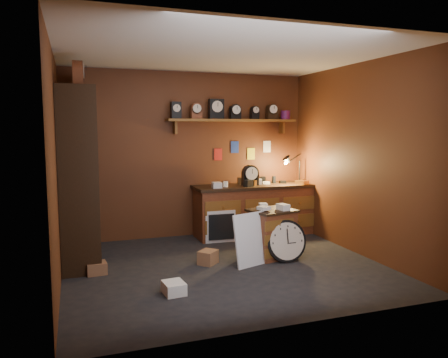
% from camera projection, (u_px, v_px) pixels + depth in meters
% --- Properties ---
extents(floor, '(4.00, 4.00, 0.00)m').
position_uv_depth(floor, '(225.00, 267.00, 5.67)').
color(floor, black).
rests_on(floor, ground).
extents(room_shell, '(4.02, 3.62, 2.71)m').
position_uv_depth(room_shell, '(225.00, 134.00, 5.59)').
color(room_shell, '#572B14').
rests_on(room_shell, ground).
extents(shelving_unit, '(0.47, 1.60, 2.58)m').
position_uv_depth(shelving_unit, '(75.00, 168.00, 5.87)').
color(shelving_unit, black).
rests_on(shelving_unit, ground).
extents(workbench, '(2.08, 0.66, 1.36)m').
position_uv_depth(workbench, '(255.00, 207.00, 7.34)').
color(workbench, brown).
rests_on(workbench, ground).
extents(low_cabinet, '(0.69, 0.62, 0.76)m').
position_uv_depth(low_cabinet, '(272.00, 231.00, 6.06)').
color(low_cabinet, brown).
rests_on(low_cabinet, ground).
extents(big_round_clock, '(0.57, 0.18, 0.57)m').
position_uv_depth(big_round_clock, '(286.00, 241.00, 5.86)').
color(big_round_clock, black).
rests_on(big_round_clock, ground).
extents(white_panel, '(0.55, 0.31, 0.70)m').
position_uv_depth(white_panel, '(251.00, 265.00, 5.75)').
color(white_panel, silver).
rests_on(white_panel, ground).
extents(mini_fridge, '(0.51, 0.52, 0.51)m').
position_uv_depth(mini_fridge, '(217.00, 224.00, 7.06)').
color(mini_fridge, silver).
rests_on(mini_fridge, ground).
extents(floor_box_a, '(0.25, 0.22, 0.15)m').
position_uv_depth(floor_box_a, '(96.00, 268.00, 5.38)').
color(floor_box_a, '#8D5E3D').
rests_on(floor_box_a, ground).
extents(floor_box_b, '(0.24, 0.28, 0.13)m').
position_uv_depth(floor_box_b, '(174.00, 288.00, 4.73)').
color(floor_box_b, white).
rests_on(floor_box_b, ground).
extents(floor_box_c, '(0.31, 0.31, 0.18)m').
position_uv_depth(floor_box_c, '(208.00, 257.00, 5.78)').
color(floor_box_c, '#8D5E3D').
rests_on(floor_box_c, ground).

